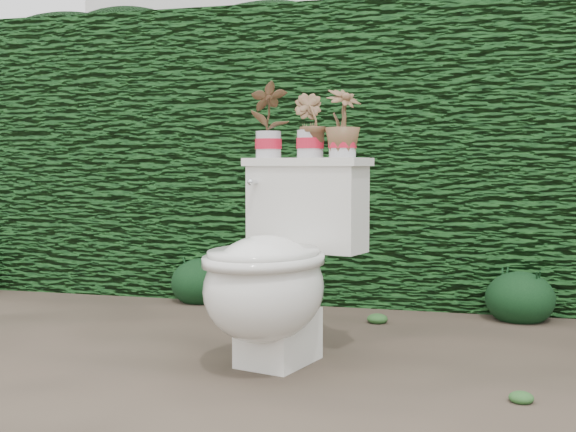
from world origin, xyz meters
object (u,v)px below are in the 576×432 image
(toilet, at_px, (276,271))
(potted_plant_right, at_px, (343,125))
(potted_plant_center, at_px, (310,127))
(potted_plant_left, at_px, (268,122))

(toilet, distance_m, potted_plant_right, 0.62)
(potted_plant_center, bearing_deg, toilet, 89.84)
(toilet, xyz_separation_m, potted_plant_right, (0.21, 0.19, 0.55))
(potted_plant_right, bearing_deg, potted_plant_center, 121.63)
(potted_plant_center, bearing_deg, potted_plant_left, 3.47)
(toilet, bearing_deg, potted_plant_right, 56.82)
(potted_plant_left, xyz_separation_m, potted_plant_right, (0.32, -0.09, -0.02))
(toilet, distance_m, potted_plant_left, 0.64)
(toilet, relative_size, potted_plant_right, 3.08)
(potted_plant_left, xyz_separation_m, potted_plant_center, (0.19, -0.05, -0.02))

